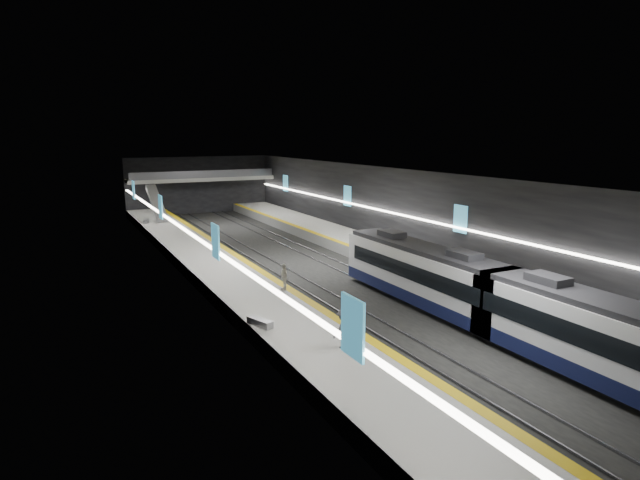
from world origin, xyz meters
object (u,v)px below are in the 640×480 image
bench_left_far (146,221)px  passenger_left_b (343,329)px  bench_left_near (260,322)px  bench_right_near (401,245)px  passenger_left_a (284,277)px  escalator (157,203)px  bench_right_far (381,238)px  passenger_right_a (512,282)px  train (500,300)px

bench_left_far → passenger_left_b: size_ratio=0.91×
bench_left_near → passenger_left_b: 5.30m
bench_left_far → bench_right_near: bearing=-39.6°
passenger_left_a → passenger_left_b: 10.34m
bench_left_near → bench_left_far: 37.76m
escalator → bench_left_far: size_ratio=4.59×
bench_left_far → bench_right_far: size_ratio=1.03×
bench_left_far → bench_right_far: (18.78, -20.67, -0.01)m
bench_right_far → passenger_left_b: 27.23m
escalator → bench_right_far: (17.00, -23.45, -1.69)m
escalator → bench_left_near: (-2.00, -40.54, -1.70)m
bench_left_far → bench_right_far: bench_left_far is taller
bench_left_far → passenger_right_a: (15.79, -40.03, 0.74)m
bench_right_far → passenger_left_a: bearing=-128.8°
bench_left_far → passenger_right_a: size_ratio=0.91×
passenger_left_a → escalator: bearing=-172.9°
bench_left_far → passenger_left_a: passenger_left_a is taller
bench_left_near → bench_right_near: (18.75, 13.45, -0.01)m
bench_right_near → passenger_left_a: (-14.91, -7.78, 0.68)m
train → passenger_left_b: (-9.46, 0.65, -0.24)m
escalator → bench_right_near: (16.75, -27.09, -1.70)m
train → passenger_left_a: train is taller
bench_left_far → passenger_left_a: size_ratio=0.99×
escalator → bench_left_far: escalator is taller
passenger_right_a → passenger_left_a: passenger_right_a is taller
passenger_left_a → passenger_left_b: bearing=-3.1°
train → bench_left_near: size_ratio=17.05×
bench_left_far → passenger_left_a: bearing=-70.4°
bench_right_far → passenger_right_a: bearing=-84.6°
escalator → bench_left_near: bearing=-92.8°
bench_right_near → passenger_left_a: 16.83m
passenger_left_b → bench_left_near: bearing=-78.7°
bench_right_near → train: bearing=-111.8°
train → bench_left_far: (-11.78, 43.00, -0.98)m
passenger_right_a → passenger_left_b: 13.67m
passenger_right_a → passenger_left_b: passenger_left_b is taller
bench_left_far → passenger_left_b: (2.32, -42.35, 0.74)m
escalator → passenger_right_a: bearing=-71.9°
passenger_left_b → train: bearing=158.5°
bench_left_near → bench_left_far: bearing=69.7°
passenger_left_a → bench_right_far: bearing=131.1°
train → bench_right_near: size_ratio=17.60×
bench_right_near → passenger_left_b: bearing=-133.8°
bench_left_near → bench_right_far: size_ratio=0.99×
bench_right_near → passenger_left_b: passenger_left_b is taller
escalator → bench_right_far: size_ratio=4.72×
bench_left_far → bench_left_near: bearing=-77.2°
bench_left_near → passenger_left_a: 6.88m
train → passenger_left_a: 13.62m
bench_left_near → bench_right_far: bearing=22.0°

